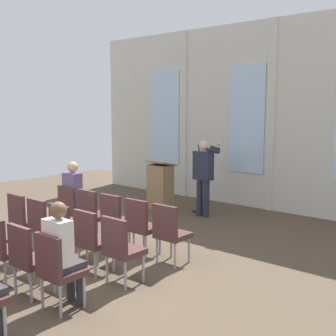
{
  "coord_description": "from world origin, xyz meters",
  "views": [
    {
      "loc": [
        5.4,
        -3.27,
        2.38
      ],
      "look_at": [
        -0.06,
        3.06,
        1.22
      ],
      "focal_mm": 46.87,
      "sensor_mm": 36.0,
      "label": 1
    }
  ],
  "objects_px": {
    "mic_stand": "(199,197)",
    "chair_r1_c4": "(121,246)",
    "chair_r1_c1": "(43,223)",
    "chair_r2_c3": "(28,256)",
    "chair_r1_c2": "(66,230)",
    "audience_r0_c0": "(75,194)",
    "chair_r0_c1": "(93,212)",
    "chair_r0_c4": "(170,230)",
    "chair_r2_c4": "(57,267)",
    "chair_r0_c3": "(141,223)",
    "chair_r2_c2": "(4,246)",
    "lectern": "(160,186)",
    "speaker": "(204,173)",
    "chair_r0_c2": "(116,217)",
    "chair_r1_c3": "(92,238)",
    "chair_r0_c0": "(72,207)",
    "chair_r1_c0": "(23,217)",
    "audience_r2_c4": "(62,249)"
  },
  "relations": [
    {
      "from": "chair_r0_c1",
      "to": "chair_r1_c1",
      "type": "bearing_deg",
      "value": -90.0
    },
    {
      "from": "chair_r0_c4",
      "to": "chair_r1_c2",
      "type": "distance_m",
      "value": 1.58
    },
    {
      "from": "mic_stand",
      "to": "chair_r1_c0",
      "type": "relative_size",
      "value": 1.65
    },
    {
      "from": "chair_r1_c2",
      "to": "chair_r2_c2",
      "type": "relative_size",
      "value": 1.0
    },
    {
      "from": "speaker",
      "to": "audience_r0_c0",
      "type": "distance_m",
      "value": 2.89
    },
    {
      "from": "speaker",
      "to": "chair_r2_c4",
      "type": "bearing_deg",
      "value": -73.8
    },
    {
      "from": "chair_r1_c3",
      "to": "chair_r2_c2",
      "type": "bearing_deg",
      "value": -120.71
    },
    {
      "from": "mic_stand",
      "to": "chair_r2_c3",
      "type": "xyz_separation_m",
      "value": [
        1.11,
        -5.06,
        0.2
      ]
    },
    {
      "from": "speaker",
      "to": "chair_r0_c3",
      "type": "height_order",
      "value": "speaker"
    },
    {
      "from": "chair_r1_c1",
      "to": "chair_r0_c3",
      "type": "bearing_deg",
      "value": 40.09
    },
    {
      "from": "chair_r1_c1",
      "to": "chair_r2_c3",
      "type": "xyz_separation_m",
      "value": [
        1.21,
        -1.02,
        0.0
      ]
    },
    {
      "from": "chair_r1_c1",
      "to": "chair_r1_c2",
      "type": "relative_size",
      "value": 1.0
    },
    {
      "from": "chair_r0_c2",
      "to": "chair_r2_c2",
      "type": "xyz_separation_m",
      "value": [
        0.0,
        -2.03,
        0.0
      ]
    },
    {
      "from": "audience_r2_c4",
      "to": "chair_r1_c2",
      "type": "bearing_deg",
      "value": 142.27
    },
    {
      "from": "lectern",
      "to": "chair_r2_c3",
      "type": "relative_size",
      "value": 1.23
    },
    {
      "from": "audience_r0_c0",
      "to": "chair_r1_c1",
      "type": "distance_m",
      "value": 1.27
    },
    {
      "from": "lectern",
      "to": "speaker",
      "type": "bearing_deg",
      "value": 5.7
    },
    {
      "from": "mic_stand",
      "to": "chair_r0_c0",
      "type": "relative_size",
      "value": 1.65
    },
    {
      "from": "chair_r2_c2",
      "to": "chair_r1_c2",
      "type": "bearing_deg",
      "value": 90.0
    },
    {
      "from": "chair_r0_c1",
      "to": "chair_r2_c3",
      "type": "height_order",
      "value": "same"
    },
    {
      "from": "audience_r0_c0",
      "to": "chair_r0_c2",
      "type": "bearing_deg",
      "value": -3.7
    },
    {
      "from": "chair_r1_c0",
      "to": "chair_r1_c2",
      "type": "height_order",
      "value": "same"
    },
    {
      "from": "speaker",
      "to": "chair_r0_c2",
      "type": "relative_size",
      "value": 1.77
    },
    {
      "from": "chair_r0_c0",
      "to": "chair_r2_c3",
      "type": "bearing_deg",
      "value": -48.3
    },
    {
      "from": "chair_r1_c1",
      "to": "chair_r2_c3",
      "type": "height_order",
      "value": "same"
    },
    {
      "from": "mic_stand",
      "to": "chair_r0_c4",
      "type": "height_order",
      "value": "mic_stand"
    },
    {
      "from": "mic_stand",
      "to": "chair_r0_c3",
      "type": "bearing_deg",
      "value": -69.9
    },
    {
      "from": "chair_r0_c2",
      "to": "chair_r1_c3",
      "type": "xyz_separation_m",
      "value": [
        0.6,
        -1.02,
        0.0
      ]
    },
    {
      "from": "chair_r0_c1",
      "to": "chair_r0_c4",
      "type": "xyz_separation_m",
      "value": [
        1.81,
        0.0,
        0.0
      ]
    },
    {
      "from": "chair_r0_c2",
      "to": "chair_r1_c2",
      "type": "height_order",
      "value": "same"
    },
    {
      "from": "lectern",
      "to": "audience_r0_c0",
      "type": "bearing_deg",
      "value": -86.76
    },
    {
      "from": "chair_r1_c2",
      "to": "audience_r0_c0",
      "type": "bearing_deg",
      "value": 137.81
    },
    {
      "from": "lectern",
      "to": "chair_r0_c4",
      "type": "bearing_deg",
      "value": -46.07
    },
    {
      "from": "chair_r0_c0",
      "to": "chair_r2_c2",
      "type": "relative_size",
      "value": 1.0
    },
    {
      "from": "audience_r0_c0",
      "to": "chair_r1_c4",
      "type": "height_order",
      "value": "audience_r0_c0"
    },
    {
      "from": "mic_stand",
      "to": "chair_r1_c4",
      "type": "bearing_deg",
      "value": -67.06
    },
    {
      "from": "audience_r0_c0",
      "to": "chair_r0_c1",
      "type": "height_order",
      "value": "audience_r0_c0"
    },
    {
      "from": "chair_r0_c3",
      "to": "chair_r1_c2",
      "type": "height_order",
      "value": "same"
    },
    {
      "from": "chair_r1_c0",
      "to": "chair_r1_c2",
      "type": "relative_size",
      "value": 1.0
    },
    {
      "from": "speaker",
      "to": "lectern",
      "type": "distance_m",
      "value": 1.24
    },
    {
      "from": "chair_r1_c1",
      "to": "chair_r1_c2",
      "type": "height_order",
      "value": "same"
    },
    {
      "from": "chair_r0_c3",
      "to": "chair_r2_c3",
      "type": "relative_size",
      "value": 1.0
    },
    {
      "from": "audience_r0_c0",
      "to": "chair_r0_c4",
      "type": "relative_size",
      "value": 1.47
    },
    {
      "from": "chair_r1_c0",
      "to": "chair_r1_c4",
      "type": "bearing_deg",
      "value": 0.0
    },
    {
      "from": "chair_r0_c1",
      "to": "chair_r1_c4",
      "type": "xyz_separation_m",
      "value": [
        1.81,
        -1.02,
        0.0
      ]
    },
    {
      "from": "chair_r1_c2",
      "to": "chair_r2_c4",
      "type": "xyz_separation_m",
      "value": [
        1.21,
        -1.02,
        0.0
      ]
    },
    {
      "from": "speaker",
      "to": "chair_r2_c4",
      "type": "xyz_separation_m",
      "value": [
        1.4,
        -4.81,
        -0.44
      ]
    },
    {
      "from": "mic_stand",
      "to": "chair_r0_c0",
      "type": "xyz_separation_m",
      "value": [
        -0.7,
        -3.03,
        0.2
      ]
    },
    {
      "from": "lectern",
      "to": "chair_r0_c1",
      "type": "xyz_separation_m",
      "value": [
        0.75,
        -2.66,
        -0.02
      ]
    },
    {
      "from": "chair_r2_c4",
      "to": "chair_r1_c2",
      "type": "bearing_deg",
      "value": 139.91
    }
  ]
}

